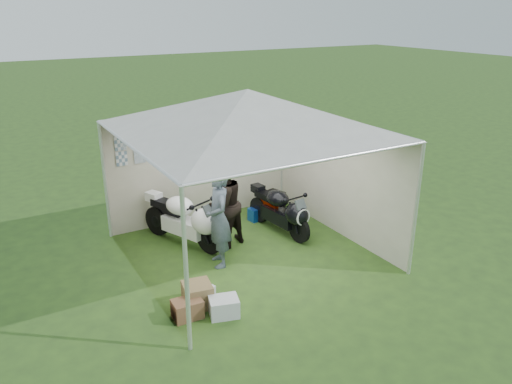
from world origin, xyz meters
TOP-DOWN VIEW (x-y plane):
  - ground at (0.00, 0.00)m, footprint 80.00×80.00m
  - canopy_tent at (-0.00, 0.03)m, footprint 5.66×5.66m
  - motorcycle_white at (-0.83, 0.90)m, footprint 1.00×1.84m
  - motorcycle_black at (1.01, 0.45)m, footprint 0.52×1.78m
  - paddock_stand at (0.92, 1.26)m, footprint 0.39×0.27m
  - person_dark_jacket at (-0.22, 0.52)m, footprint 0.99×0.88m
  - person_blue_jacket at (-0.63, -0.09)m, footprint 0.55×0.72m
  - equipment_box at (1.34, 1.38)m, footprint 0.58×0.51m
  - crate_0 at (-1.27, -1.53)m, footprint 0.50×0.43m
  - crate_1 at (-1.50, -1.11)m, footprint 0.48×0.48m
  - crate_2 at (-1.36, -1.00)m, footprint 0.37×0.34m
  - crate_3 at (-1.75, -1.31)m, footprint 0.43×0.32m

SIDE VIEW (x-z plane):
  - ground at x=0.00m, z-range 0.00..0.00m
  - crate_2 at x=-1.36m, z-range 0.00..0.22m
  - paddock_stand at x=0.92m, z-range 0.00..0.28m
  - crate_0 at x=-1.27m, z-range 0.00..0.28m
  - crate_3 at x=-1.75m, z-range 0.00..0.28m
  - crate_1 at x=-1.50m, z-range 0.00..0.37m
  - equipment_box at x=1.34m, z-range 0.00..0.49m
  - motorcycle_black at x=1.01m, z-range 0.05..0.93m
  - motorcycle_white at x=-0.83m, z-range 0.06..1.02m
  - person_dark_jacket at x=-0.22m, z-range 0.00..1.69m
  - person_blue_jacket at x=-0.63m, z-range 0.00..1.75m
  - canopy_tent at x=0.00m, z-range 1.08..4.08m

